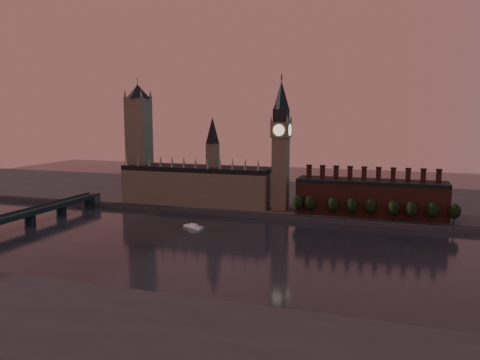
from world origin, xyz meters
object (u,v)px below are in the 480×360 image
object	(u,v)px
big_ben	(281,144)
river_boat	(193,227)
victoria_tower	(139,138)
westminster_bridge	(9,221)

from	to	relation	value
big_ben	river_boat	bearing A→B (deg)	-126.24
river_boat	big_ben	bearing A→B (deg)	72.00
victoria_tower	big_ben	world-z (taller)	victoria_tower
westminster_bridge	big_ben	bearing A→B (deg)	34.33
victoria_tower	westminster_bridge	size ratio (longest dim) A/B	0.54
big_ben	river_boat	xyz separation A→B (m)	(-47.63, -64.99, -55.66)
big_ben	westminster_bridge	size ratio (longest dim) A/B	0.54
victoria_tower	westminster_bridge	world-z (taller)	victoria_tower
westminster_bridge	river_boat	xyz separation A→B (m)	(117.37, 47.71, -6.26)
big_ben	river_boat	size ratio (longest dim) A/B	6.73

